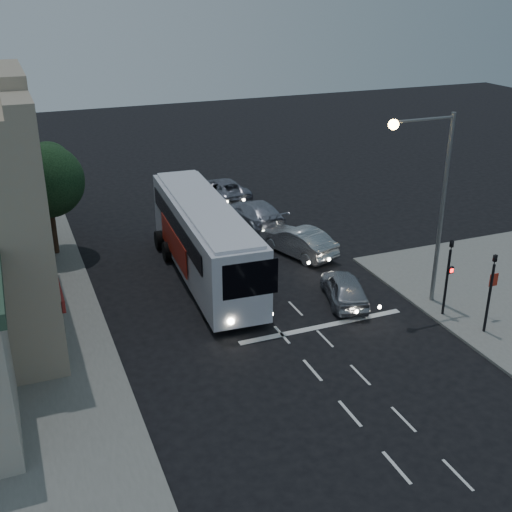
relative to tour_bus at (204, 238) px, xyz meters
name	(u,v)px	position (x,y,z in m)	size (l,w,h in m)	color
ground	(302,358)	(1.24, -9.08, -2.16)	(120.00, 120.00, 0.00)	black
road_markings	(296,316)	(2.53, -5.77, -2.16)	(8.00, 30.55, 0.01)	silver
tour_bus	(204,238)	(0.00, 0.00, 0.00)	(3.37, 13.13, 4.00)	silver
car_suv	(344,288)	(5.32, -5.28, -1.44)	(1.69, 4.20, 1.43)	#9FA2AC
car_sedan_a	(298,241)	(5.73, 0.82, -1.35)	(1.71, 4.92, 1.62)	#BBBBBD
car_sedan_b	(255,213)	(5.26, 6.12, -1.36)	(2.25, 5.53, 1.61)	#9D9FAE
car_sedan_c	(222,189)	(5.10, 11.99, -1.43)	(2.42, 5.24, 1.46)	gray
traffic_signal_main	(449,269)	(8.84, -8.30, 0.26)	(0.25, 0.35, 4.10)	black
traffic_signal_side	(491,284)	(9.54, -10.28, 0.26)	(0.18, 0.15, 4.10)	black
regulatory_sign	(492,288)	(10.54, -9.32, -0.56)	(0.45, 0.12, 2.20)	slate
streetlight	(433,190)	(8.58, -6.88, 3.57)	(3.32, 0.44, 9.00)	slate
street_tree	(47,178)	(-6.97, 5.94, 2.34)	(4.00, 4.00, 6.20)	black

